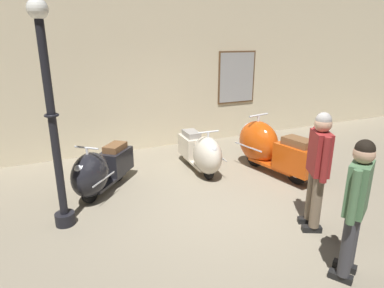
{
  "coord_description": "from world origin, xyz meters",
  "views": [
    {
      "loc": [
        -2.4,
        -3.94,
        2.59
      ],
      "look_at": [
        0.13,
        1.64,
        0.63
      ],
      "focal_mm": 30.97,
      "sensor_mm": 36.0,
      "label": 1
    }
  ],
  "objects_px": {
    "scooter_1": "(202,153)",
    "visitor_1": "(318,164)",
    "lamppost": "(52,121)",
    "visitor_0": "(356,201)",
    "scooter_0": "(99,171)",
    "scooter_2": "(269,147)"
  },
  "relations": [
    {
      "from": "scooter_1",
      "to": "lamppost",
      "type": "bearing_deg",
      "value": -68.55
    },
    {
      "from": "scooter_2",
      "to": "visitor_1",
      "type": "bearing_deg",
      "value": 149.72
    },
    {
      "from": "visitor_1",
      "to": "lamppost",
      "type": "bearing_deg",
      "value": 1.5
    },
    {
      "from": "scooter_0",
      "to": "visitor_1",
      "type": "distance_m",
      "value": 3.5
    },
    {
      "from": "scooter_1",
      "to": "visitor_1",
      "type": "height_order",
      "value": "visitor_1"
    },
    {
      "from": "scooter_1",
      "to": "visitor_1",
      "type": "relative_size",
      "value": 0.93
    },
    {
      "from": "scooter_2",
      "to": "lamppost",
      "type": "relative_size",
      "value": 0.62
    },
    {
      "from": "scooter_1",
      "to": "lamppost",
      "type": "relative_size",
      "value": 0.51
    },
    {
      "from": "lamppost",
      "to": "visitor_1",
      "type": "height_order",
      "value": "lamppost"
    },
    {
      "from": "scooter_1",
      "to": "scooter_0",
      "type": "bearing_deg",
      "value": -83.86
    },
    {
      "from": "scooter_0",
      "to": "scooter_1",
      "type": "distance_m",
      "value": 2.02
    },
    {
      "from": "scooter_2",
      "to": "visitor_1",
      "type": "height_order",
      "value": "visitor_1"
    },
    {
      "from": "lamppost",
      "to": "visitor_0",
      "type": "height_order",
      "value": "lamppost"
    },
    {
      "from": "scooter_2",
      "to": "visitor_0",
      "type": "distance_m",
      "value": 3.16
    },
    {
      "from": "visitor_0",
      "to": "visitor_1",
      "type": "xyz_separation_m",
      "value": [
        0.38,
        0.94,
        0.03
      ]
    },
    {
      "from": "scooter_2",
      "to": "visitor_0",
      "type": "relative_size",
      "value": 1.17
    },
    {
      "from": "scooter_2",
      "to": "visitor_1",
      "type": "xyz_separation_m",
      "value": [
        -0.72,
        -1.99,
        0.46
      ]
    },
    {
      "from": "lamppost",
      "to": "scooter_0",
      "type": "bearing_deg",
      "value": 50.73
    },
    {
      "from": "scooter_1",
      "to": "lamppost",
      "type": "distance_m",
      "value": 3.03
    },
    {
      "from": "lamppost",
      "to": "visitor_0",
      "type": "xyz_separation_m",
      "value": [
        2.82,
        -2.48,
        -0.61
      ]
    },
    {
      "from": "scooter_1",
      "to": "lamppost",
      "type": "xyz_separation_m",
      "value": [
        -2.66,
        -0.91,
        1.12
      ]
    },
    {
      "from": "lamppost",
      "to": "scooter_1",
      "type": "bearing_deg",
      "value": 18.95
    }
  ]
}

